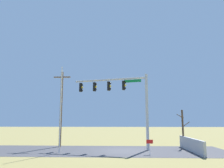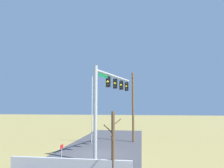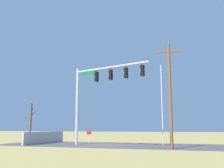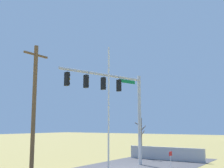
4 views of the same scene
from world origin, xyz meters
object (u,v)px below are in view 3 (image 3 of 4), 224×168
at_px(signal_mast, 98,87).
at_px(bare_tree, 31,123).
at_px(utility_pole, 170,93).
at_px(open_sign, 89,134).
at_px(flagpole, 162,104).

height_order(signal_mast, bare_tree, signal_mast).
relative_size(utility_pole, open_sign, 6.84).
bearing_deg(signal_mast, flagpole, -152.39).
bearing_deg(flagpole, bare_tree, 19.32).
relative_size(signal_mast, open_sign, 6.38).
relative_size(utility_pole, bare_tree, 2.11).
bearing_deg(utility_pole, flagpole, -75.05).
distance_m(flagpole, utility_pole, 4.99).
xyz_separation_m(signal_mast, bare_tree, (6.36, 1.26, -3.42)).
xyz_separation_m(utility_pole, bare_tree, (13.24, -0.61, -2.30)).
bearing_deg(bare_tree, flagpole, -160.68).
xyz_separation_m(flagpole, utility_pole, (-1.28, 4.80, 0.44)).
height_order(bare_tree, open_sign, bare_tree).
bearing_deg(flagpole, signal_mast, 27.61).
distance_m(signal_mast, bare_tree, 7.33).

